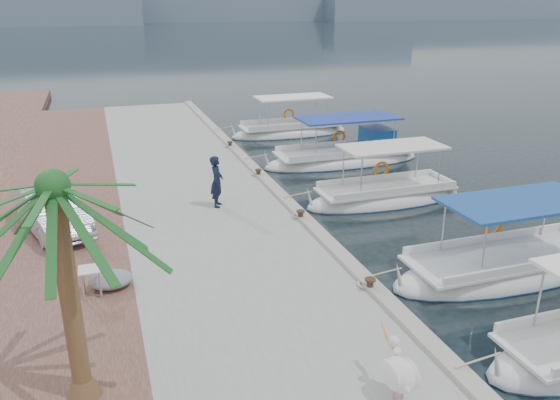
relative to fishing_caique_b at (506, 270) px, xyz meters
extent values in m
plane|color=black|center=(-4.24, 3.10, -0.12)|extent=(400.00, 400.00, 0.00)
cube|color=gray|center=(-7.24, 8.10, 0.13)|extent=(6.00, 40.00, 0.50)
cube|color=#9B948A|center=(-4.46, 8.10, 0.44)|extent=(0.44, 40.00, 0.12)
cube|color=brown|center=(-12.24, 8.10, 0.13)|extent=(4.00, 40.00, 0.50)
cube|color=slate|center=(135.76, 203.10, 5.38)|extent=(120.00, 40.00, 11.00)
ellipsoid|color=silver|center=(-0.01, 0.00, -0.07)|extent=(7.27, 2.36, 1.30)
ellipsoid|color=navy|center=(-0.01, 0.00, -0.09)|extent=(7.31, 2.40, 0.22)
cube|color=silver|center=(-0.01, 0.00, 0.43)|extent=(5.96, 2.03, 0.08)
cube|color=#1C4890|center=(0.18, 0.00, 2.07)|extent=(4.36, 2.17, 0.08)
cylinder|color=silver|center=(-1.64, -0.89, 1.23)|extent=(0.05, 0.05, 1.60)
torus|color=#DE610B|center=(0.29, 1.12, 0.88)|extent=(0.68, 0.12, 0.68)
ellipsoid|color=silver|center=(-0.35, 6.47, -0.07)|extent=(6.58, 2.05, 1.30)
ellipsoid|color=navy|center=(-0.35, 6.47, -0.09)|extent=(6.62, 2.09, 0.22)
cube|color=silver|center=(-0.35, 6.47, 0.43)|extent=(5.40, 1.77, 0.08)
cube|color=silver|center=(-0.19, 6.47, 2.07)|extent=(3.95, 1.89, 0.08)
cylinder|color=silver|center=(-1.83, 5.70, 1.23)|extent=(0.05, 0.05, 1.60)
torus|color=#DE610B|center=(-0.05, 7.45, 0.88)|extent=(0.68, 0.12, 0.68)
ellipsoid|color=silver|center=(0.35, 11.96, -0.07)|extent=(7.98, 2.43, 1.30)
ellipsoid|color=navy|center=(0.35, 11.96, -0.09)|extent=(8.02, 2.48, 0.22)
cube|color=silver|center=(0.35, 11.96, 0.43)|extent=(6.55, 2.09, 0.08)
cube|color=#1F379B|center=(0.55, 11.96, 2.07)|extent=(4.79, 2.23, 0.08)
cylinder|color=silver|center=(-1.45, 11.05, 1.23)|extent=(0.05, 0.05, 1.60)
torus|color=#DE610B|center=(0.65, 13.12, 0.88)|extent=(0.68, 0.12, 0.68)
cube|color=navy|center=(2.15, 11.96, 0.98)|extent=(1.20, 1.70, 1.00)
ellipsoid|color=silver|center=(-0.12, 18.31, -0.07)|extent=(7.04, 2.20, 1.30)
ellipsoid|color=navy|center=(-0.12, 18.31, -0.09)|extent=(7.07, 2.24, 0.22)
cube|color=silver|center=(-0.12, 18.31, 0.43)|extent=(5.77, 1.89, 0.08)
cube|color=white|center=(0.05, 18.31, 2.07)|extent=(4.22, 2.02, 0.08)
cylinder|color=silver|center=(-1.71, 17.49, 1.23)|extent=(0.05, 0.05, 1.60)
torus|color=#DE610B|center=(0.18, 19.36, 0.88)|extent=(0.68, 0.12, 0.68)
cylinder|color=black|center=(-4.59, -0.40, 0.53)|extent=(0.18, 0.18, 0.30)
cylinder|color=black|center=(-4.59, -0.40, 0.68)|extent=(0.28, 0.28, 0.05)
cylinder|color=black|center=(-4.59, 4.60, 0.53)|extent=(0.18, 0.18, 0.30)
cylinder|color=black|center=(-4.59, 4.60, 0.68)|extent=(0.28, 0.28, 0.05)
cylinder|color=black|center=(-4.59, 9.60, 0.53)|extent=(0.18, 0.18, 0.30)
cylinder|color=black|center=(-4.59, 9.60, 0.68)|extent=(0.28, 0.28, 0.05)
cylinder|color=black|center=(-4.59, 14.60, 0.53)|extent=(0.18, 0.18, 0.30)
cylinder|color=black|center=(-4.59, 14.60, 0.68)|extent=(0.28, 0.28, 0.05)
cylinder|color=tan|center=(-6.04, -4.15, 0.54)|extent=(0.05, 0.05, 0.33)
cylinder|color=tan|center=(-5.87, -4.17, 0.54)|extent=(0.05, 0.05, 0.33)
ellipsoid|color=white|center=(-5.95, -4.16, 0.91)|extent=(0.59, 0.85, 0.62)
cylinder|color=white|center=(-5.91, -3.88, 1.17)|extent=(0.17, 0.30, 0.33)
sphere|color=white|center=(-5.89, -3.79, 1.36)|extent=(0.20, 0.20, 0.20)
cone|color=#EAA566|center=(-5.84, -3.48, 1.26)|extent=(0.19, 0.61, 0.24)
imported|color=black|center=(-6.94, 6.76, 1.30)|extent=(0.64, 0.78, 1.84)
cylinder|color=brown|center=(-11.45, -2.23, 2.41)|extent=(0.34, 0.34, 4.06)
cone|color=brown|center=(-11.45, -2.23, 0.56)|extent=(0.64, 0.64, 0.36)
imported|color=silver|center=(-12.38, 6.25, 1.05)|extent=(2.71, 4.35, 1.35)
ellipsoid|color=gray|center=(-10.79, 1.88, 0.58)|extent=(1.10, 0.90, 0.40)
cylinder|color=silver|center=(-11.45, 1.38, 0.73)|extent=(0.06, 0.06, 0.70)
cylinder|color=silver|center=(-11.05, 1.38, 0.73)|extent=(0.06, 0.06, 0.70)
cylinder|color=silver|center=(-11.45, 1.78, 0.73)|extent=(0.06, 0.06, 0.70)
cylinder|color=silver|center=(-11.05, 1.78, 0.73)|extent=(0.06, 0.06, 0.70)
cube|color=white|center=(-11.25, 1.58, 1.09)|extent=(0.55, 0.55, 0.03)
camera|label=1|loc=(-10.62, -11.24, 7.28)|focal=35.00mm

